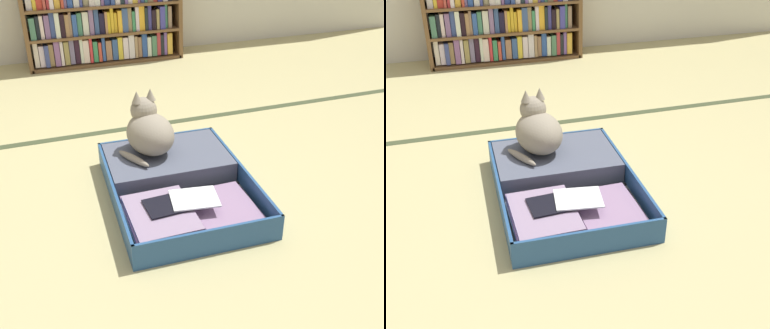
# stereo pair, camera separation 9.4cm
# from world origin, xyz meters

# --- Properties ---
(ground_plane) EXTENTS (10.00, 10.00, 0.00)m
(ground_plane) POSITION_xyz_m (0.00, 0.00, 0.00)
(ground_plane) COLOR tan
(tatami_border) EXTENTS (4.80, 0.05, 0.00)m
(tatami_border) POSITION_xyz_m (0.00, 0.96, 0.00)
(tatami_border) COLOR #3C462B
(tatami_border) RESTS_ON ground_plane
(bookshelf) EXTENTS (1.19, 0.28, 0.67)m
(bookshelf) POSITION_xyz_m (0.19, 2.24, 0.33)
(bookshelf) COLOR brown
(bookshelf) RESTS_ON ground_plane
(open_suitcase) EXTENTS (0.61, 0.83, 0.11)m
(open_suitcase) POSITION_xyz_m (0.12, 0.26, 0.05)
(open_suitcase) COLOR #254D80
(open_suitcase) RESTS_ON ground_plane
(black_cat) EXTENTS (0.28, 0.31, 0.29)m
(black_cat) POSITION_xyz_m (0.07, 0.46, 0.22)
(black_cat) COLOR gray
(black_cat) RESTS_ON open_suitcase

